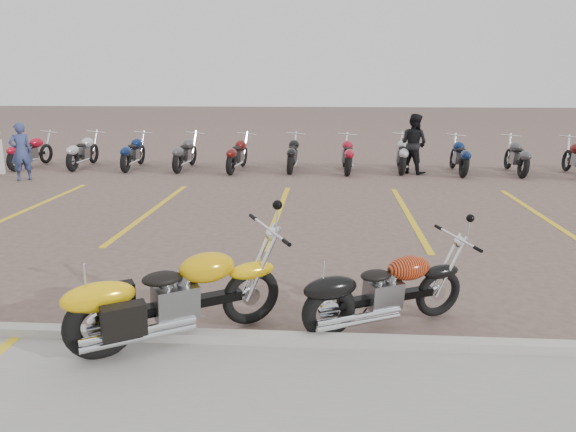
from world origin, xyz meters
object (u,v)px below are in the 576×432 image
flame_cruiser (380,293)px  person_a (21,152)px  person_b (414,144)px  yellow_cruiser (173,300)px  bollard (0,157)px

flame_cruiser → person_a: (-9.01, 8.84, 0.38)m
person_b → yellow_cruiser: bearing=110.9°
yellow_cruiser → person_b: bearing=37.7°
bollard → yellow_cruiser: bearing=-52.2°
yellow_cruiser → person_b: person_b is taller
yellow_cruiser → flame_cruiser: yellow_cruiser is taller
person_a → person_b: bearing=149.4°
yellow_cruiser → person_b: 12.06m
person_a → person_b: (10.90, 1.98, 0.08)m
flame_cruiser → person_b: (1.89, 10.82, 0.46)m
yellow_cruiser → person_a: bearing=93.6°
yellow_cruiser → bollard: size_ratio=2.06×
flame_cruiser → bollard: bollard is taller
bollard → flame_cruiser: bearing=-43.9°
flame_cruiser → yellow_cruiser: bearing=167.2°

